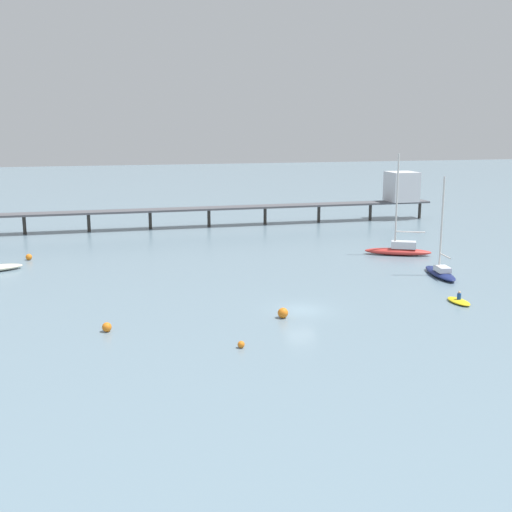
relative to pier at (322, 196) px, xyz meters
The scene contains 9 objects.
ground_plane 51.44m from the pier, 111.63° to the right, with size 400.00×400.00×0.00m, color slate.
pier is the anchor object (origin of this frame).
sailboat_red 28.03m from the pier, 89.54° to the right, with size 8.15×5.06×12.48m.
sailboat_navy 39.33m from the pier, 90.76° to the right, with size 2.79×7.20×10.65m.
dinghy_yellow 49.36m from the pier, 94.95° to the right, with size 1.47×3.09×1.14m.
mooring_buoy_outer 61.26m from the pier, 125.67° to the right, with size 0.76×0.76×0.76m, color orange.
mooring_buoy_near 48.55m from the pier, 155.85° to the right, with size 0.75×0.75×0.75m, color orange.
mooring_buoy_mid 53.97m from the pier, 113.11° to the right, with size 0.89×0.89×0.89m, color orange.
mooring_buoy_inner 61.80m from the pier, 115.11° to the right, with size 0.53×0.53×0.53m, color orange.
Camera 1 is at (-17.02, -52.00, 16.25)m, focal length 45.25 mm.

